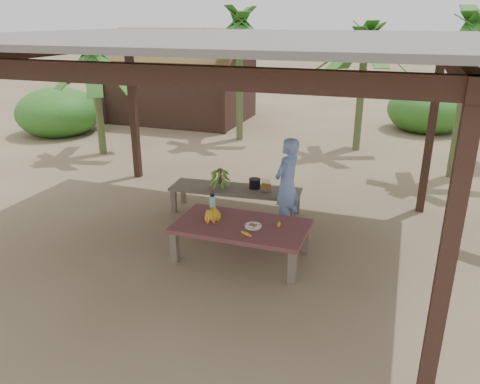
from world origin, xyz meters
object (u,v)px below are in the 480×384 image
(plate, at_px, (253,226))
(woman, at_px, (287,184))
(ripe_banana_bunch, at_px, (210,213))
(work_table, at_px, (241,229))
(cooking_pot, at_px, (255,184))
(water_flask, at_px, (213,203))
(bench, at_px, (235,191))

(plate, xyz_separation_m, woman, (0.16, 1.19, 0.22))
(ripe_banana_bunch, bearing_deg, work_table, -2.72)
(ripe_banana_bunch, relative_size, cooking_pot, 1.59)
(water_flask, bearing_deg, bench, 93.85)
(work_table, height_order, ripe_banana_bunch, ripe_banana_bunch)
(work_table, xyz_separation_m, ripe_banana_bunch, (-0.48, 0.02, 0.16))
(bench, relative_size, plate, 9.77)
(bench, bearing_deg, ripe_banana_bunch, -89.73)
(bench, xyz_separation_m, plate, (0.80, -1.50, 0.12))
(work_table, xyz_separation_m, woman, (0.34, 1.15, 0.30))
(woman, bearing_deg, plate, 11.10)
(bench, height_order, woman, woman)
(bench, bearing_deg, work_table, -72.26)
(bench, xyz_separation_m, woman, (0.96, -0.30, 0.34))
(cooking_pot, distance_m, woman, 0.80)
(plate, relative_size, woman, 0.16)
(ripe_banana_bunch, bearing_deg, plate, -5.37)
(work_table, bearing_deg, cooking_pot, 101.20)
(bench, distance_m, water_flask, 1.20)
(work_table, height_order, water_flask, water_flask)
(plate, bearing_deg, ripe_banana_bunch, 174.63)
(bench, bearing_deg, water_flask, -91.57)
(ripe_banana_bunch, relative_size, plate, 1.31)
(bench, height_order, ripe_banana_bunch, ripe_banana_bunch)
(ripe_banana_bunch, bearing_deg, bench, 95.68)
(bench, relative_size, water_flask, 7.23)
(plate, distance_m, cooking_pot, 1.68)
(bench, height_order, plate, plate)
(work_table, bearing_deg, bench, 113.02)
(plate, bearing_deg, cooking_pot, 107.05)
(water_flask, distance_m, woman, 1.24)
(ripe_banana_bunch, distance_m, plate, 0.67)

